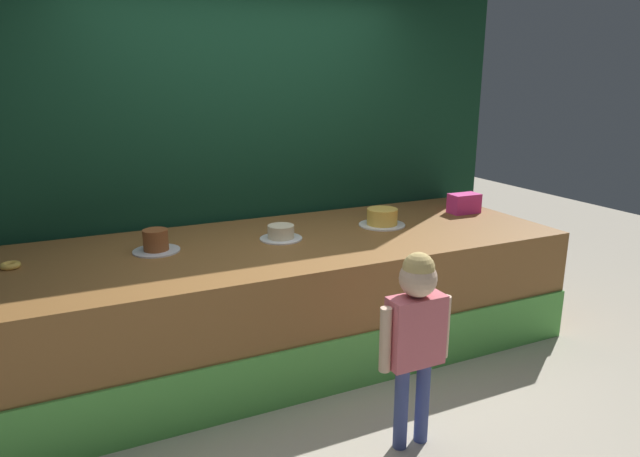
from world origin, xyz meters
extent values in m
plane|color=#BCB29E|center=(0.00, 0.00, 0.00)|extent=(12.00, 12.00, 0.00)
cube|color=brown|center=(0.00, 0.68, 0.40)|extent=(3.85, 1.35, 0.80)
cube|color=#59B24C|center=(0.00, -0.01, 0.18)|extent=(3.85, 0.02, 0.36)
cube|color=#113823|center=(0.00, 1.45, 1.45)|extent=(4.49, 0.08, 2.91)
cylinder|color=#3F4C8C|center=(0.14, -0.60, 0.23)|extent=(0.07, 0.07, 0.47)
cylinder|color=#3F4C8C|center=(0.27, -0.60, 0.23)|extent=(0.07, 0.07, 0.47)
cube|color=#D86672|center=(0.20, -0.60, 0.65)|extent=(0.29, 0.13, 0.36)
cylinder|color=beige|center=(0.03, -0.60, 0.63)|extent=(0.06, 0.06, 0.33)
cylinder|color=beige|center=(0.38, -0.60, 0.63)|extent=(0.06, 0.06, 0.33)
sphere|color=beige|center=(0.20, -0.60, 0.92)|extent=(0.19, 0.19, 0.19)
sphere|color=tan|center=(0.20, -0.60, 0.97)|extent=(0.16, 0.16, 0.16)
cube|color=#EC3591|center=(1.63, 0.81, 0.87)|extent=(0.25, 0.15, 0.16)
torus|color=#F2BF4C|center=(-1.63, 0.82, 0.81)|extent=(0.11, 0.11, 0.03)
cylinder|color=silver|center=(-0.82, 0.79, 0.80)|extent=(0.29, 0.29, 0.01)
cylinder|color=brown|center=(-0.82, 0.79, 0.87)|extent=(0.16, 0.16, 0.13)
cylinder|color=white|center=(0.00, 0.72, 0.80)|extent=(0.29, 0.29, 0.01)
cylinder|color=beige|center=(0.00, 0.72, 0.85)|extent=(0.18, 0.18, 0.09)
cylinder|color=white|center=(0.82, 0.74, 0.80)|extent=(0.35, 0.35, 0.01)
cylinder|color=#F2BF4C|center=(0.82, 0.74, 0.86)|extent=(0.23, 0.23, 0.12)
camera|label=1|loc=(-1.28, -2.66, 1.85)|focal=30.84mm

